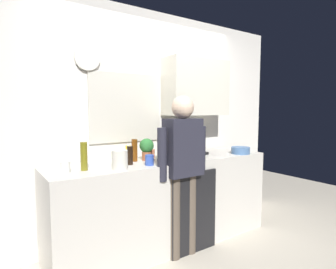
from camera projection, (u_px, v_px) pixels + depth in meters
The scene contains 18 objects.
ground_plane at pixel (182, 255), 2.81m from camera, with size 8.00×8.00×0.00m, color beige.
kitchen_counter at pixel (166, 202), 3.01m from camera, with size 2.47×0.64×0.94m, color beige.
dishwasher_panel at pixel (194, 213), 2.82m from camera, with size 0.56×0.02×0.84m, color black.
back_wall_assembly at pixel (152, 118), 3.30m from camera, with size 4.07×0.42×2.60m.
coffee_maker at pixel (195, 142), 3.30m from camera, with size 0.20×0.20×0.33m.
bottle_olive_oil at pixel (84, 156), 2.41m from camera, with size 0.06×0.06×0.25m, color olive.
bottle_amber_beer at pixel (135, 150), 2.84m from camera, with size 0.06×0.06×0.23m, color brown.
bottle_red_vinegar at pixel (178, 150), 2.89m from camera, with size 0.06×0.06×0.22m, color maroon.
bottle_green_wine at pixel (179, 144), 3.10m from camera, with size 0.07×0.07×0.30m, color #195923.
bottle_dark_sauce at pixel (130, 155), 2.66m from camera, with size 0.06×0.06×0.18m, color black.
cup_white_mug at pixel (65, 167), 2.33m from camera, with size 0.08×0.08×0.10m, color white.
cup_blue_mug at pixel (149, 160), 2.64m from camera, with size 0.08×0.08×0.10m, color #3351B2.
cup_terracotta_mug at pixel (151, 154), 3.05m from camera, with size 0.08×0.08×0.09m, color #B26647.
mixing_bowl at pixel (241, 150), 3.33m from camera, with size 0.22×0.22×0.08m, color #4C72A5.
potted_plant at pixel (147, 148), 2.89m from camera, with size 0.15×0.15×0.23m.
dish_soap at pixel (128, 152), 2.94m from camera, with size 0.06×0.06×0.18m.
storage_canister at pixel (120, 160), 2.46m from camera, with size 0.14×0.14×0.17m, color silver.
person_at_sink at pixel (182, 163), 2.72m from camera, with size 0.57×0.22×1.60m.
Camera 1 is at (-1.64, -2.14, 1.47)m, focal length 29.67 mm.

